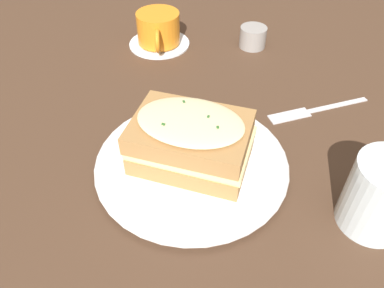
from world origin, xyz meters
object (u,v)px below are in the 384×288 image
Objects in this scene: sandwich at (191,141)px; fork at (308,111)px; water_glass at (381,196)px; dinner_plate at (192,164)px; teacup_with_saucer at (159,30)px; condiment_pot at (253,37)px.

fork is (-0.10, 0.20, -0.05)m from sandwich.
water_glass reaches higher than sandwich.
water_glass is at bearing 61.27° from sandwich.
fork is at bearing 180.00° from water_glass.
dinner_plate is 0.04m from sandwich.
condiment_pot is (0.03, 0.18, -0.01)m from teacup_with_saucer.
water_glass is at bearing 169.22° from fork.
water_glass is 1.78× the size of condiment_pot.
condiment_pot is (-0.43, -0.04, -0.03)m from water_glass.
teacup_with_saucer is 2.62× the size of condiment_pot.
dinner_plate is 4.98× the size of condiment_pot.
teacup_with_saucer is at bearing 31.02° from fork.
teacup_with_saucer is at bearing -176.52° from sandwich.
fork is at bearing 116.02° from sandwich.
teacup_with_saucer is at bearing -176.39° from dinner_plate.
water_glass is (0.46, 0.22, 0.02)m from teacup_with_saucer.
sandwich is at bearing -27.26° from condiment_pot.
water_glass is 0.21m from fork.
sandwich is at bearing -148.79° from dinner_plate.
dinner_plate reaches higher than fork.
condiment_pot is at bearing 152.96° from dinner_plate.
teacup_with_saucer is 1.47× the size of water_glass.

